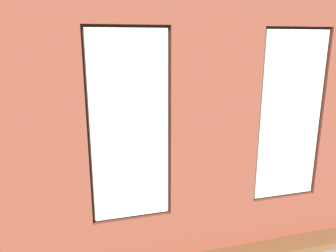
{
  "coord_description": "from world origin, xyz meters",
  "views": [
    {
      "loc": [
        1.5,
        5.77,
        2.55
      ],
      "look_at": [
        -0.01,
        0.4,
        1.08
      ],
      "focal_mm": 35.0,
      "sensor_mm": 36.0,
      "label": 1
    }
  ],
  "objects": [
    {
      "name": "couch_left",
      "position": [
        -2.37,
        0.5,
        0.33
      ],
      "size": [
        0.88,
        1.91,
        0.8
      ],
      "rotation": [
        0.0,
        0.0,
        1.57
      ],
      "color": "black",
      "rests_on": "ground_plane"
    },
    {
      "name": "papasan_chair",
      "position": [
        0.91,
        -1.51,
        0.43
      ],
      "size": [
        1.0,
        1.0,
        0.66
      ],
      "color": "olive",
      "rests_on": "ground_plane"
    },
    {
      "name": "potted_plant_foreground_right",
      "position": [
        2.42,
        -1.73,
        0.55
      ],
      "size": [
        0.55,
        0.55,
        0.9
      ],
      "color": "#9E5638",
      "rests_on": "ground_plane"
    },
    {
      "name": "potted_plant_by_left_couch",
      "position": [
        -1.97,
        -0.91,
        0.33
      ],
      "size": [
        0.28,
        0.28,
        0.51
      ],
      "color": "#9E5638",
      "rests_on": "ground_plane"
    },
    {
      "name": "couch_by_window",
      "position": [
        0.74,
        1.75,
        0.33
      ],
      "size": [
        1.89,
        0.87,
        0.8
      ],
      "color": "black",
      "rests_on": "ground_plane"
    },
    {
      "name": "tv_flatscreen",
      "position": [
        2.72,
        0.31,
        0.92
      ],
      "size": [
        1.01,
        0.2,
        0.73
      ],
      "color": "black",
      "rests_on": "media_console"
    },
    {
      "name": "cup_ceramic",
      "position": [
        -0.36,
        0.02,
        0.46
      ],
      "size": [
        0.07,
        0.07,
        0.08
      ],
      "primitive_type": "cylinder",
      "color": "silver",
      "rests_on": "coffee_table"
    },
    {
      "name": "brick_wall_with_windows",
      "position": [
        0.0,
        2.39,
        1.77
      ],
      "size": [
        6.15,
        0.3,
        3.54
      ],
      "color": "brown",
      "rests_on": "ground_plane"
    },
    {
      "name": "remote_silver",
      "position": [
        -0.02,
        0.15,
        0.43
      ],
      "size": [
        0.14,
        0.17,
        0.02
      ],
      "primitive_type": "cube",
      "rotation": [
        0.0,
        0.0,
        0.61
      ],
      "color": "#B2B2B7",
      "rests_on": "coffee_table"
    },
    {
      "name": "ground_plane",
      "position": [
        0.0,
        0.0,
        -0.05
      ],
      "size": [
        6.75,
        5.55,
        0.1
      ],
      "primitive_type": "cube",
      "color": "brown"
    },
    {
      "name": "coffee_table",
      "position": [
        -0.02,
        0.15,
        0.36
      ],
      "size": [
        1.24,
        0.73,
        0.42
      ],
      "color": "olive",
      "rests_on": "ground_plane"
    },
    {
      "name": "potted_plant_near_tv",
      "position": [
        2.17,
        1.3,
        0.75
      ],
      "size": [
        1.03,
        0.96,
        1.44
      ],
      "color": "brown",
      "rests_on": "ground_plane"
    },
    {
      "name": "table_plant_small",
      "position": [
        0.13,
        0.06,
        0.52
      ],
      "size": [
        0.13,
        0.13,
        0.19
      ],
      "color": "gray",
      "rests_on": "coffee_table"
    },
    {
      "name": "media_console",
      "position": [
        2.72,
        0.31,
        0.28
      ],
      "size": [
        1.04,
        0.42,
        0.55
      ],
      "primitive_type": "cube",
      "color": "black",
      "rests_on": "ground_plane"
    }
  ]
}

